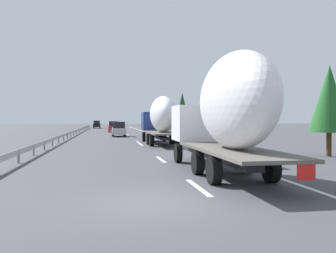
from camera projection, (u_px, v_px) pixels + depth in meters
ground_plane at (117, 136)px, 49.77m from camera, size 260.00×260.00×0.00m
lane_stripe_0 at (198, 187)px, 12.60m from camera, size 3.20×0.20×0.01m
lane_stripe_1 at (161, 159)px, 21.30m from camera, size 3.20×0.20×0.01m
lane_stripe_2 at (141, 144)px, 33.86m from camera, size 3.20×0.20×0.01m
lane_stripe_3 at (138, 142)px, 36.94m from camera, size 3.20×0.20×0.01m
lane_stripe_4 at (131, 137)px, 47.57m from camera, size 3.20×0.20×0.01m
lane_stripe_5 at (128, 135)px, 55.28m from camera, size 3.20×0.20×0.01m
lane_stripe_6 at (124, 132)px, 68.17m from camera, size 3.20×0.20×0.01m
lane_stripe_7 at (121, 130)px, 79.73m from camera, size 3.20×0.20×0.01m
lane_stripe_8 at (119, 128)px, 97.14m from camera, size 3.20×0.20×0.01m
edge_line_right at (152, 134)px, 55.61m from camera, size 110.00×0.20×0.01m
truck_lead at (161, 118)px, 33.62m from camera, size 12.38×2.55×4.40m
truck_trailing at (226, 110)px, 15.17m from camera, size 12.20×2.55×4.97m
car_black_suv at (97, 124)px, 92.57m from camera, size 4.77×1.75×1.97m
car_silver_hatch at (119, 129)px, 49.29m from camera, size 4.64×1.77×1.99m
car_red_compact at (114, 127)px, 66.31m from camera, size 4.78×1.90×1.96m
road_sign at (161, 119)px, 54.49m from camera, size 0.10×0.90×3.36m
tree_0 at (329, 99)px, 23.00m from camera, size 2.54×2.54×5.79m
tree_1 at (182, 108)px, 71.29m from camera, size 2.99×2.99×7.56m
tree_2 at (165, 114)px, 70.66m from camera, size 3.10×3.10×5.43m
tree_3 at (160, 110)px, 82.35m from camera, size 2.98×2.98×6.98m
guardrail_median at (74, 132)px, 51.72m from camera, size 94.00×0.10×0.76m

